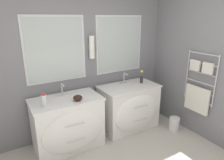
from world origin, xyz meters
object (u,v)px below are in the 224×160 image
at_px(flower_vase, 142,78).
at_px(amenity_bowl, 78,98).
at_px(toiletry_bottle, 44,100).
at_px(vanity_left, 68,124).
at_px(vanity_right, 130,107).
at_px(waste_bin, 174,124).

bearing_deg(flower_vase, amenity_bowl, -173.01).
height_order(toiletry_bottle, flower_vase, flower_vase).
bearing_deg(vanity_left, vanity_right, 0.00).
xyz_separation_m(vanity_left, amenity_bowl, (0.14, -0.11, 0.45)).
distance_m(toiletry_bottle, amenity_bowl, 0.48).
bearing_deg(flower_vase, toiletry_bottle, -176.28).
xyz_separation_m(toiletry_bottle, waste_bin, (2.17, -0.46, -0.78)).
relative_size(vanity_right, toiletry_bottle, 5.66).
relative_size(toiletry_bottle, amenity_bowl, 1.35).
bearing_deg(vanity_right, vanity_left, 180.00).
distance_m(vanity_left, flower_vase, 1.57).
height_order(vanity_left, amenity_bowl, amenity_bowl).
xyz_separation_m(amenity_bowl, waste_bin, (1.70, -0.41, -0.73)).
relative_size(vanity_right, flower_vase, 4.22).
bearing_deg(toiletry_bottle, vanity_left, 10.31).
bearing_deg(vanity_left, toiletry_bottle, -169.69).
bearing_deg(vanity_left, amenity_bowl, -38.48).
relative_size(flower_vase, waste_bin, 0.99).
height_order(vanity_left, waste_bin, vanity_left).
distance_m(amenity_bowl, waste_bin, 1.89).
bearing_deg(vanity_right, toiletry_bottle, -177.69).
relative_size(vanity_left, waste_bin, 4.19).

